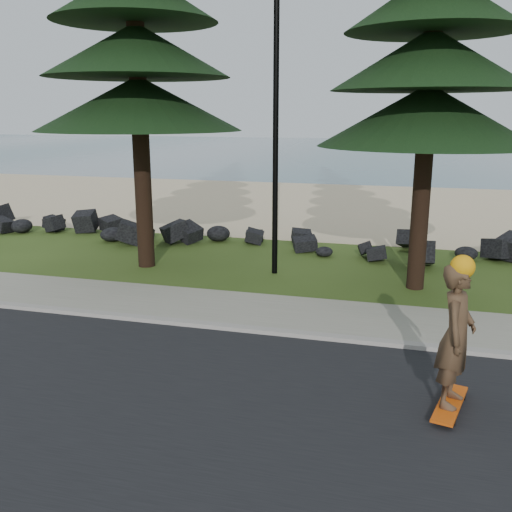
# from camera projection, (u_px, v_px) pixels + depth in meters

# --- Properties ---
(ground) EXTENTS (160.00, 160.00, 0.00)m
(ground) POSITION_uv_depth(u_px,v_px,m) (239.00, 314.00, 11.72)
(ground) COLOR #324916
(ground) RESTS_ON ground
(road) EXTENTS (160.00, 7.00, 0.02)m
(road) POSITION_uv_depth(u_px,v_px,m) (142.00, 427.00, 7.51)
(road) COLOR black
(road) RESTS_ON ground
(kerb) EXTENTS (160.00, 0.20, 0.10)m
(kerb) POSITION_uv_depth(u_px,v_px,m) (226.00, 327.00, 10.87)
(kerb) COLOR #9E978F
(kerb) RESTS_ON ground
(sidewalk) EXTENTS (160.00, 2.00, 0.08)m
(sidewalk) POSITION_uv_depth(u_px,v_px,m) (242.00, 309.00, 11.90)
(sidewalk) COLOR gray
(sidewalk) RESTS_ON ground
(beach_sand) EXTENTS (160.00, 15.00, 0.01)m
(beach_sand) POSITION_uv_depth(u_px,v_px,m) (332.00, 205.00, 25.30)
(beach_sand) COLOR beige
(beach_sand) RESTS_ON ground
(ocean) EXTENTS (160.00, 58.00, 0.01)m
(ocean) POSITION_uv_depth(u_px,v_px,m) (379.00, 151.00, 59.47)
(ocean) COLOR #3D6775
(ocean) RESTS_ON ground
(seawall_boulders) EXTENTS (60.00, 2.40, 1.10)m
(seawall_boulders) POSITION_uv_depth(u_px,v_px,m) (293.00, 251.00, 16.97)
(seawall_boulders) COLOR black
(seawall_boulders) RESTS_ON ground
(lamp_post) EXTENTS (0.25, 0.14, 8.14)m
(lamp_post) POSITION_uv_depth(u_px,v_px,m) (276.00, 108.00, 13.70)
(lamp_post) COLOR black
(lamp_post) RESTS_ON ground
(skateboarder) EXTENTS (0.63, 1.23, 2.22)m
(skateboarder) POSITION_uv_depth(u_px,v_px,m) (456.00, 336.00, 7.65)
(skateboarder) COLOR #D64D0C
(skateboarder) RESTS_ON ground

